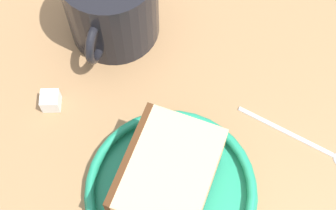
{
  "coord_description": "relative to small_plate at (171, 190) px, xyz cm",
  "views": [
    {
      "loc": [
        -15.82,
        -10.74,
        45.37
      ],
      "look_at": [
        0.23,
        2.75,
        3.0
      ],
      "focal_mm": 51.33,
      "sensor_mm": 36.0,
      "label": 1
    }
  ],
  "objects": [
    {
      "name": "cake_slice",
      "position": [
        -0.09,
        0.26,
        3.28
      ],
      "size": [
        11.78,
        10.41,
        6.62
      ],
      "color": "#472814",
      "rests_on": "small_plate"
    },
    {
      "name": "tea_mug",
      "position": [
        10.61,
        17.15,
        3.71
      ],
      "size": [
        11.92,
        9.99,
        9.0
      ],
      "color": "black",
      "rests_on": "ground_plane"
    },
    {
      "name": "teaspoon",
      "position": [
        13.22,
        -9.18,
        -0.52
      ],
      "size": [
        3.61,
        13.54,
        0.8
      ],
      "color": "silver",
      "rests_on": "ground_plane"
    },
    {
      "name": "sugar_cube",
      "position": [
        -0.79,
        15.64,
        0.07
      ],
      "size": [
        2.64,
        2.64,
        1.87
      ],
      "primitive_type": "cube",
      "rotation": [
        0.0,
        0.0,
        0.72
      ],
      "color": "white",
      "rests_on": "ground_plane"
    },
    {
      "name": "small_plate",
      "position": [
        0.0,
        0.0,
        0.0
      ],
      "size": [
        16.68,
        16.68,
        1.75
      ],
      "color": "#1E8C66",
      "rests_on": "ground_plane"
    },
    {
      "name": "ground_plane",
      "position": [
        5.66,
        2.57,
        -2.85
      ],
      "size": [
        114.92,
        114.92,
        3.98
      ],
      "primitive_type": "cube",
      "color": "#936D47"
    }
  ]
}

